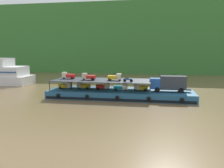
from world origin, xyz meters
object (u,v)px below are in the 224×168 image
mini_truck_upper_mid (88,77)px  motorcycle_upper_port (128,80)px  mini_truck_lower_fore (121,87)px  mini_truck_lower_bow (141,87)px  cargo_barge (120,94)px  mini_truck_upper_fore (115,77)px  mini_truck_lower_aft (83,85)px  mini_truck_upper_stern (68,75)px  mini_truck_lower_stern (66,85)px  mini_truck_lower_mid (103,86)px  covered_lorry (169,83)px

mini_truck_upper_mid → motorcycle_upper_port: size_ratio=1.45×
mini_truck_lower_fore → mini_truck_lower_bow: (3.90, 0.62, 0.00)m
cargo_barge → mini_truck_lower_bow: mini_truck_lower_bow is taller
mini_truck_upper_fore → mini_truck_upper_mid: bearing=-178.9°
motorcycle_upper_port → mini_truck_lower_aft: bearing=164.7°
mini_truck_upper_stern → mini_truck_upper_mid: same height
mini_truck_lower_aft → mini_truck_lower_bow: size_ratio=1.01×
cargo_barge → mini_truck_lower_stern: 11.64m
mini_truck_lower_fore → motorcycle_upper_port: motorcycle_upper_port is taller
mini_truck_lower_stern → mini_truck_lower_mid: same height
mini_truck_lower_bow → mini_truck_lower_mid: bearing=179.5°
cargo_barge → mini_truck_upper_fore: size_ratio=10.50×
mini_truck_upper_stern → mini_truck_upper_mid: 5.01m
cargo_barge → mini_truck_upper_stern: bearing=176.3°
mini_truck_lower_mid → mini_truck_lower_fore: size_ratio=0.99×
mini_truck_lower_bow → mini_truck_upper_fore: (-5.12, -0.67, 2.00)m
covered_lorry → cargo_barge: bearing=178.5°
mini_truck_lower_stern → motorcycle_upper_port: motorcycle_upper_port is taller
covered_lorry → mini_truck_lower_aft: (-17.37, 0.67, -1.00)m
mini_truck_upper_mid → mini_truck_upper_fore: (5.40, 0.10, 0.00)m
cargo_barge → motorcycle_upper_port: bearing=-52.0°
mini_truck_lower_mid → mini_truck_upper_mid: mini_truck_upper_mid is taller
mini_truck_upper_fore → motorcycle_upper_port: (2.81, -1.69, -0.26)m
cargo_barge → mini_truck_upper_fore: 3.64m
mini_truck_lower_mid → mini_truck_upper_stern: mini_truck_upper_stern is taller
mini_truck_upper_mid → mini_truck_lower_aft: bearing=143.8°
mini_truck_upper_fore → mini_truck_lower_mid: bearing=164.1°
cargo_barge → mini_truck_lower_bow: 4.30m
mini_truck_lower_aft → mini_truck_lower_bow: 11.95m
cargo_barge → mini_truck_lower_stern: mini_truck_lower_stern is taller
mini_truck_lower_stern → mini_truck_lower_mid: 7.92m
motorcycle_upper_port → mini_truck_lower_mid: bearing=155.7°
mini_truck_upper_mid → motorcycle_upper_port: bearing=-11.0°
mini_truck_lower_fore → mini_truck_upper_mid: 6.92m
mini_truck_lower_fore → mini_truck_lower_mid: bearing=169.8°
mini_truck_upper_stern → mini_truck_upper_mid: bearing=-15.8°
cargo_barge → covered_lorry: bearing=-1.5°
covered_lorry → mini_truck_lower_stern: covered_lorry is taller
mini_truck_lower_mid → mini_truck_upper_mid: size_ratio=1.01×
mini_truck_upper_mid → mini_truck_lower_fore: bearing=1.3°
mini_truck_lower_mid → mini_truck_upper_stern: (-7.64, 0.53, 2.00)m
mini_truck_upper_mid → motorcycle_upper_port: mini_truck_upper_mid is taller
covered_lorry → mini_truck_lower_fore: bearing=-178.6°
mini_truck_upper_fore → mini_truck_lower_aft: bearing=172.2°
mini_truck_lower_aft → mini_truck_lower_mid: bearing=-2.8°
motorcycle_upper_port → mini_truck_upper_fore: bearing=148.9°
covered_lorry → mini_truck_lower_mid: size_ratio=2.86×
mini_truck_lower_mid → mini_truck_upper_stern: bearing=176.1°
motorcycle_upper_port → mini_truck_lower_bow: bearing=45.6°
mini_truck_upper_mid → motorcycle_upper_port: (8.21, -1.59, -0.26)m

